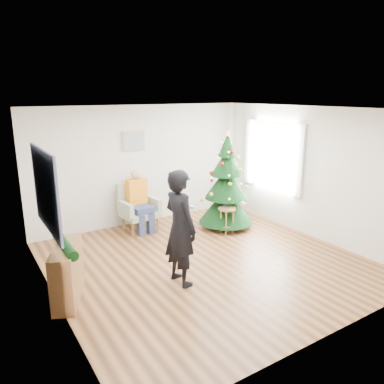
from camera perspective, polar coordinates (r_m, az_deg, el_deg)
floor at (r=6.64m, az=2.07°, el=-10.47°), size 5.00×5.00×0.00m
ceiling at (r=6.01m, az=2.31°, el=12.55°), size 5.00×5.00×0.00m
wall_back at (r=8.33m, az=-7.61°, el=4.08°), size 5.00×0.00×5.00m
wall_front at (r=4.46m, az=20.74°, el=-6.37°), size 5.00×0.00×5.00m
wall_left at (r=5.26m, az=-20.96°, el=-3.22°), size 0.00×5.00×5.00m
wall_right at (r=7.85m, az=17.43°, el=2.87°), size 0.00×5.00×5.00m
window_panel at (r=8.46m, az=12.27°, el=5.42°), size 0.04×1.30×1.40m
curtains at (r=8.44m, az=12.12°, el=5.41°), size 0.05×1.75×1.50m
christmas_tree at (r=8.03m, az=5.28°, el=1.18°), size 1.17×1.17×2.11m
stool at (r=7.82m, az=5.34°, el=-4.28°), size 0.37×0.37×0.56m
laptop at (r=7.73m, az=5.39°, el=-2.29°), size 0.36×0.35×0.02m
armchair at (r=8.04m, az=-8.18°, el=-3.17°), size 0.82×0.76×1.00m
seated_person at (r=7.91m, az=-8.05°, el=-1.16°), size 0.44×0.63×1.32m
standing_man at (r=5.62m, az=-1.82°, el=-5.47°), size 0.48×0.68×1.78m
game_controller at (r=5.59m, az=-0.01°, el=-2.34°), size 0.05×0.13×0.04m
console at (r=5.64m, az=-18.45°, el=-11.60°), size 0.68×1.04×0.80m
garland at (r=5.48m, az=-18.81°, el=-7.65°), size 0.14×0.90×0.14m
tapestry at (r=5.48m, az=-21.44°, el=0.18°), size 0.03×1.50×1.15m
framed_picture at (r=8.13m, az=-8.92°, el=7.70°), size 0.52×0.05×0.42m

